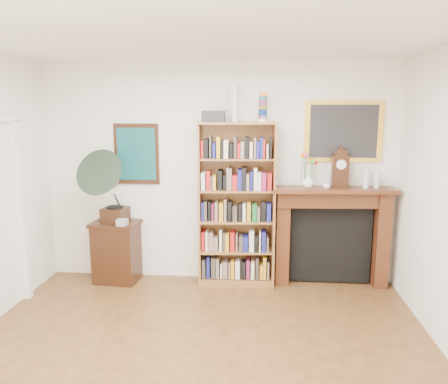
# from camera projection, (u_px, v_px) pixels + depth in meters

# --- Properties ---
(room) EXTENTS (4.51, 5.01, 2.81)m
(room) POSITION_uv_depth(u_px,v_px,m) (185.00, 225.00, 3.15)
(room) COLOR #502C18
(room) RESTS_ON ground
(teal_poster) EXTENTS (0.58, 0.04, 0.78)m
(teal_poster) POSITION_uv_depth(u_px,v_px,m) (137.00, 154.00, 5.61)
(teal_poster) COLOR black
(teal_poster) RESTS_ON back_wall
(small_picture) EXTENTS (0.26, 0.04, 0.30)m
(small_picture) POSITION_uv_depth(u_px,v_px,m) (218.00, 98.00, 5.40)
(small_picture) COLOR white
(small_picture) RESTS_ON back_wall
(gilt_painting) EXTENTS (0.95, 0.04, 0.75)m
(gilt_painting) POSITION_uv_depth(u_px,v_px,m) (343.00, 131.00, 5.35)
(gilt_painting) COLOR yellow
(gilt_painting) RESTS_ON back_wall
(bookshelf) EXTENTS (0.98, 0.41, 2.38)m
(bookshelf) POSITION_uv_depth(u_px,v_px,m) (236.00, 196.00, 5.43)
(bookshelf) COLOR brown
(bookshelf) RESTS_ON floor
(side_cabinet) EXTENTS (0.62, 0.48, 0.80)m
(side_cabinet) POSITION_uv_depth(u_px,v_px,m) (117.00, 252.00, 5.66)
(side_cabinet) COLOR black
(side_cabinet) RESTS_ON floor
(fireplace) EXTENTS (1.53, 0.44, 1.27)m
(fireplace) POSITION_uv_depth(u_px,v_px,m) (331.00, 227.00, 5.49)
(fireplace) COLOR #431B0F
(fireplace) RESTS_ON floor
(gramophone) EXTENTS (0.68, 0.80, 0.95)m
(gramophone) POSITION_uv_depth(u_px,v_px,m) (109.00, 182.00, 5.37)
(gramophone) COLOR black
(gramophone) RESTS_ON side_cabinet
(cd_stack) EXTENTS (0.13, 0.13, 0.08)m
(cd_stack) POSITION_uv_depth(u_px,v_px,m) (122.00, 222.00, 5.42)
(cd_stack) COLOR silver
(cd_stack) RESTS_ON side_cabinet
(mantel_clock) EXTENTS (0.20, 0.12, 0.46)m
(mantel_clock) POSITION_uv_depth(u_px,v_px,m) (340.00, 169.00, 5.32)
(mantel_clock) COLOR black
(mantel_clock) RESTS_ON fireplace
(flower_vase) EXTENTS (0.16, 0.16, 0.16)m
(flower_vase) POSITION_uv_depth(u_px,v_px,m) (308.00, 181.00, 5.33)
(flower_vase) COLOR white
(flower_vase) RESTS_ON fireplace
(teacup) EXTENTS (0.11, 0.11, 0.07)m
(teacup) POSITION_uv_depth(u_px,v_px,m) (326.00, 186.00, 5.25)
(teacup) COLOR silver
(teacup) RESTS_ON fireplace
(bottle_left) EXTENTS (0.07, 0.07, 0.24)m
(bottle_left) POSITION_uv_depth(u_px,v_px,m) (366.00, 178.00, 5.28)
(bottle_left) COLOR silver
(bottle_left) RESTS_ON fireplace
(bottle_right) EXTENTS (0.06, 0.06, 0.20)m
(bottle_right) POSITION_uv_depth(u_px,v_px,m) (377.00, 180.00, 5.29)
(bottle_right) COLOR silver
(bottle_right) RESTS_ON fireplace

